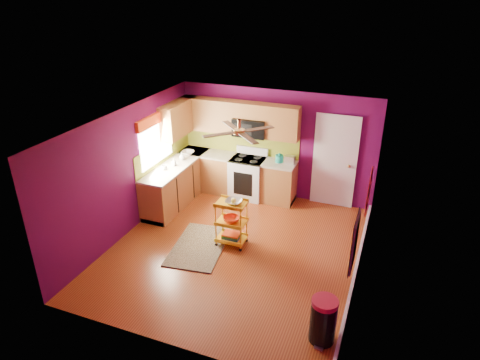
% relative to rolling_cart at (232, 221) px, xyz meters
% --- Properties ---
extents(ground, '(5.00, 5.00, 0.00)m').
position_rel_rolling_cart_xyz_m(ground, '(0.13, -0.15, -0.52)').
color(ground, maroon).
rests_on(ground, ground).
extents(room_envelope, '(4.54, 5.04, 2.52)m').
position_rel_rolling_cart_xyz_m(room_envelope, '(0.16, -0.15, 1.12)').
color(room_envelope, '#570943').
rests_on(room_envelope, ground).
extents(lower_cabinets, '(2.81, 2.31, 0.94)m').
position_rel_rolling_cart_xyz_m(lower_cabinets, '(-1.22, 1.67, -0.08)').
color(lower_cabinets, brown).
rests_on(lower_cabinets, ground).
extents(electric_range, '(0.76, 0.66, 1.13)m').
position_rel_rolling_cart_xyz_m(electric_range, '(-0.42, 2.03, -0.03)').
color(electric_range, white).
rests_on(electric_range, ground).
extents(upper_cabinetry, '(2.80, 2.30, 1.26)m').
position_rel_rolling_cart_xyz_m(upper_cabinetry, '(-1.11, 2.03, 1.28)').
color(upper_cabinetry, brown).
rests_on(upper_cabinetry, ground).
extents(left_window, '(0.08, 1.35, 1.08)m').
position_rel_rolling_cart_xyz_m(left_window, '(-2.09, 0.90, 1.22)').
color(left_window, white).
rests_on(left_window, ground).
extents(panel_door, '(0.95, 0.11, 2.15)m').
position_rel_rolling_cart_xyz_m(panel_door, '(1.48, 2.32, 0.51)').
color(panel_door, white).
rests_on(panel_door, ground).
extents(right_wall_art, '(0.04, 2.74, 1.04)m').
position_rel_rolling_cart_xyz_m(right_wall_art, '(2.36, -0.49, 0.93)').
color(right_wall_art, black).
rests_on(right_wall_art, ground).
extents(ceiling_fan, '(1.01, 1.01, 0.26)m').
position_rel_rolling_cart_xyz_m(ceiling_fan, '(0.13, 0.05, 1.78)').
color(ceiling_fan, '#BF8C3F').
rests_on(ceiling_fan, ground).
extents(shag_rug, '(1.12, 1.63, 0.02)m').
position_rel_rolling_cart_xyz_m(shag_rug, '(-0.55, -0.32, -0.50)').
color(shag_rug, black).
rests_on(shag_rug, ground).
extents(rolling_cart, '(0.56, 0.41, 1.00)m').
position_rel_rolling_cart_xyz_m(rolling_cart, '(0.00, 0.00, 0.00)').
color(rolling_cart, gold).
rests_on(rolling_cart, ground).
extents(trash_can, '(0.41, 0.42, 0.71)m').
position_rel_rolling_cart_xyz_m(trash_can, '(2.10, -1.79, -0.16)').
color(trash_can, black).
rests_on(trash_can, ground).
extents(teal_kettle, '(0.18, 0.18, 0.21)m').
position_rel_rolling_cart_xyz_m(teal_kettle, '(0.29, 2.11, 0.51)').
color(teal_kettle, '#139281').
rests_on(teal_kettle, lower_cabinets).
extents(toaster, '(0.22, 0.15, 0.18)m').
position_rel_rolling_cart_xyz_m(toaster, '(0.53, 2.10, 0.51)').
color(toaster, beige).
rests_on(toaster, lower_cabinets).
extents(soap_bottle_a, '(0.08, 0.08, 0.17)m').
position_rel_rolling_cart_xyz_m(soap_bottle_a, '(-1.79, 1.06, 0.51)').
color(soap_bottle_a, '#EA3F72').
rests_on(soap_bottle_a, lower_cabinets).
extents(soap_bottle_b, '(0.14, 0.14, 0.17)m').
position_rel_rolling_cart_xyz_m(soap_bottle_b, '(-1.79, 1.43, 0.51)').
color(soap_bottle_b, white).
rests_on(soap_bottle_b, lower_cabinets).
extents(counter_dish, '(0.29, 0.29, 0.07)m').
position_rel_rolling_cart_xyz_m(counter_dish, '(-1.83, 1.79, 0.46)').
color(counter_dish, white).
rests_on(counter_dish, lower_cabinets).
extents(counter_cup, '(0.12, 0.12, 0.10)m').
position_rel_rolling_cart_xyz_m(counter_cup, '(-1.88, 0.80, 0.47)').
color(counter_cup, white).
rests_on(counter_cup, lower_cabinets).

